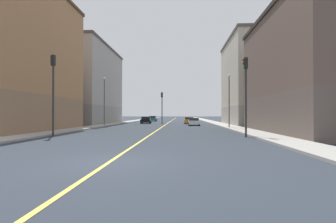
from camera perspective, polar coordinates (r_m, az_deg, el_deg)
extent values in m
plane|color=#283039|center=(10.56, -12.54, -10.66)|extent=(400.00, 400.00, 0.00)
cube|color=#9E9B93|center=(59.45, 9.56, -2.26)|extent=(2.57, 168.00, 0.15)
cube|color=#9E9B93|center=(60.34, -8.94, -2.24)|extent=(2.57, 168.00, 0.15)
cube|color=#E5D14C|center=(59.12, 0.24, -2.34)|extent=(0.16, 154.00, 0.01)
cube|color=brown|center=(29.07, 30.76, -0.51)|extent=(10.86, 18.01, 3.68)
cube|color=brown|center=(29.63, 30.70, 10.66)|extent=(10.86, 18.01, 7.79)
cube|color=#2B221D|center=(30.68, 30.66, 18.18)|extent=(11.16, 18.31, 0.40)
cube|color=#9D9688|center=(48.25, 19.27, -0.85)|extent=(10.86, 16.14, 3.15)
cube|color=#BCB29E|center=(48.75, 19.24, 7.68)|extent=(10.86, 16.14, 11.31)
cube|color=#545047|center=(49.92, 19.22, 14.34)|extent=(11.16, 16.44, 0.40)
cube|color=#8F6B4F|center=(33.56, -31.78, -0.39)|extent=(10.86, 16.87, 3.81)
cube|color=#A8754C|center=(34.45, -31.72, 12.57)|extent=(10.86, 16.87, 11.64)
cube|color=gray|center=(53.44, -18.02, -0.70)|extent=(10.86, 20.48, 3.39)
cube|color=#9E9993|center=(53.90, -18.00, 6.94)|extent=(10.86, 20.48, 10.95)
cube|color=#474442|center=(54.93, -17.98, 12.82)|extent=(11.16, 20.78, 0.40)
cylinder|color=#2D2D2D|center=(22.11, 16.47, 1.78)|extent=(0.16, 0.16, 5.49)
cube|color=black|center=(22.47, 16.44, 9.95)|extent=(0.28, 0.32, 0.90)
sphere|color=#320404|center=(22.48, 16.04, 10.64)|extent=(0.20, 0.20, 0.20)
sphere|color=#352204|center=(22.43, 16.04, 9.94)|extent=(0.20, 0.20, 0.20)
sphere|color=green|center=(22.38, 16.04, 9.24)|extent=(0.20, 0.20, 0.20)
cylinder|color=#2D2D2D|center=(24.03, -23.57, 2.09)|extent=(0.16, 0.16, 5.89)
cube|color=black|center=(24.42, -23.54, 10.08)|extent=(0.28, 0.32, 0.90)
sphere|color=#320404|center=(24.54, -23.87, 10.67)|extent=(0.20, 0.20, 0.20)
sphere|color=#352204|center=(24.49, -23.88, 10.03)|extent=(0.20, 0.20, 0.20)
sphere|color=green|center=(24.44, -23.88, 9.38)|extent=(0.20, 0.20, 0.20)
cylinder|color=#2D2D2D|center=(47.85, -1.30, 0.16)|extent=(0.16, 0.16, 4.91)
cube|color=black|center=(47.97, -1.30, 3.63)|extent=(0.28, 0.32, 0.90)
sphere|color=red|center=(48.00, -1.49, 3.95)|extent=(0.20, 0.20, 0.20)
sphere|color=#352204|center=(47.98, -1.49, 3.62)|extent=(0.20, 0.20, 0.20)
sphere|color=black|center=(47.96, -1.49, 3.29)|extent=(0.20, 0.20, 0.20)
cylinder|color=#4C4C51|center=(35.12, 13.06, 1.99)|extent=(0.14, 0.14, 6.51)
sphere|color=#EAEACC|center=(35.43, 13.05, 7.50)|extent=(0.36, 0.36, 0.36)
cylinder|color=#4C4C51|center=(41.26, -13.58, 1.94)|extent=(0.14, 0.14, 6.99)
sphere|color=#EAEACC|center=(41.57, -13.56, 6.97)|extent=(0.36, 0.36, 0.36)
cube|color=white|center=(43.29, 5.58, -2.34)|extent=(1.79, 4.06, 0.57)
cube|color=black|center=(43.35, 5.57, -1.67)|extent=(1.57, 1.71, 0.44)
cylinder|color=black|center=(44.52, 4.47, -2.53)|extent=(0.22, 0.64, 0.64)
cylinder|color=black|center=(44.59, 6.55, -2.52)|extent=(0.22, 0.64, 0.64)
cylinder|color=black|center=(42.01, 4.55, -2.65)|extent=(0.22, 0.64, 0.64)
cylinder|color=black|center=(42.09, 6.75, -2.64)|extent=(0.22, 0.64, 0.64)
cube|color=black|center=(52.41, -4.78, -2.00)|extent=(2.08, 4.18, 0.62)
cube|color=black|center=(52.59, -4.77, -1.38)|extent=(1.74, 1.91, 0.51)
cylinder|color=black|center=(53.75, -5.58, -2.19)|extent=(0.25, 0.65, 0.64)
cylinder|color=black|center=(53.61, -3.75, -2.19)|extent=(0.25, 0.65, 0.64)
cylinder|color=black|center=(51.23, -5.86, -2.27)|extent=(0.25, 0.65, 0.64)
cylinder|color=black|center=(51.08, -3.94, -2.28)|extent=(0.25, 0.65, 0.64)
cube|color=orange|center=(51.06, 4.59, -2.03)|extent=(1.81, 4.38, 0.63)
cube|color=black|center=(51.16, 4.58, -1.45)|extent=(1.57, 1.88, 0.40)
cylinder|color=black|center=(52.41, 3.69, -2.23)|extent=(0.23, 0.64, 0.64)
cylinder|color=black|center=(52.43, 5.43, -2.23)|extent=(0.23, 0.64, 0.64)
cylinder|color=black|center=(49.70, 3.69, -2.32)|extent=(0.23, 0.64, 0.64)
cylinder|color=black|center=(49.73, 5.54, -2.32)|extent=(0.23, 0.64, 0.64)
cube|color=#196670|center=(67.28, -3.28, -1.65)|extent=(1.92, 4.13, 0.70)
cube|color=black|center=(67.17, -3.30, -1.16)|extent=(1.61, 1.80, 0.45)
cylinder|color=black|center=(68.65, -3.78, -1.83)|extent=(0.25, 0.65, 0.64)
cylinder|color=black|center=(68.42, -2.47, -1.84)|extent=(0.25, 0.65, 0.64)
cylinder|color=black|center=(66.17, -4.13, -1.88)|extent=(0.25, 0.65, 0.64)
cylinder|color=black|center=(65.92, -2.76, -1.89)|extent=(0.25, 0.65, 0.64)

